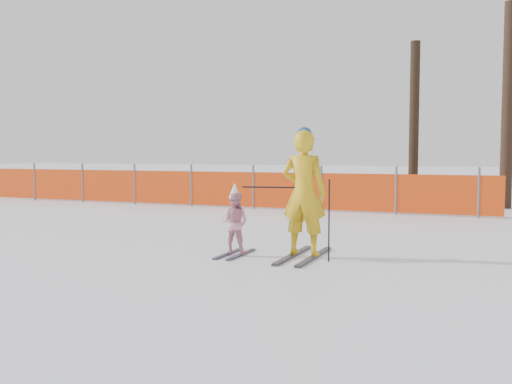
% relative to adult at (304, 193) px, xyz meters
% --- Properties ---
extents(ground, '(120.00, 120.00, 0.00)m').
position_rel_adult_xyz_m(ground, '(-0.72, -0.67, -1.00)').
color(ground, white).
rests_on(ground, ground).
extents(adult, '(0.71, 1.69, 2.00)m').
position_rel_adult_xyz_m(adult, '(0.00, 0.00, 0.00)').
color(adult, black).
rests_on(adult, ground).
extents(child, '(0.47, 1.03, 1.14)m').
position_rel_adult_xyz_m(child, '(-1.06, -0.22, -0.48)').
color(child, black).
rests_on(child, ground).
extents(ski_poles, '(1.41, 0.20, 1.22)m').
position_rel_adult_xyz_m(ski_poles, '(0.05, -0.16, -0.20)').
color(ski_poles, black).
rests_on(ski_poles, ground).
extents(safety_fence, '(16.62, 0.06, 1.25)m').
position_rel_adult_xyz_m(safety_fence, '(-5.31, 6.68, -0.44)').
color(safety_fence, '#595960').
rests_on(safety_fence, ground).
extents(tree_trunks, '(5.23, 1.20, 5.87)m').
position_rel_adult_xyz_m(tree_trunks, '(2.88, 9.33, 1.72)').
color(tree_trunks, '#312016').
rests_on(tree_trunks, ground).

